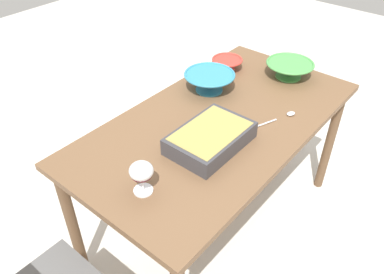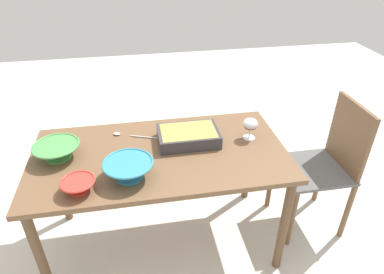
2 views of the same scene
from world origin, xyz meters
TOP-DOWN VIEW (x-y plane):
  - ground_plane at (0.00, 0.00)m, footprint 8.00×8.00m
  - dining_table at (0.00, 0.00)m, footprint 1.47×0.77m
  - chair at (-1.10, -0.01)m, footprint 0.43×0.41m
  - wine_glass at (-0.56, -0.06)m, footprint 0.09×0.09m
  - casserole_dish at (-0.18, -0.09)m, footprint 0.36×0.24m
  - mixing_bowl at (0.42, 0.26)m, footprint 0.17×0.17m
  - small_bowl at (0.57, -0.05)m, footprint 0.26×0.26m
  - serving_bowl at (0.18, 0.20)m, footprint 0.26×0.26m
  - serving_spoon at (0.18, -0.22)m, footprint 0.28×0.12m

SIDE VIEW (x-z plane):
  - ground_plane at x=0.00m, z-range 0.00..0.00m
  - chair at x=-1.10m, z-range 0.05..0.98m
  - dining_table at x=0.00m, z-range 0.29..1.02m
  - serving_spoon at x=0.18m, z-range 0.73..0.75m
  - mixing_bowl at x=0.42m, z-range 0.74..0.81m
  - casserole_dish at x=-0.18m, z-range 0.74..0.82m
  - small_bowl at x=0.57m, z-range 0.74..0.83m
  - serving_bowl at x=0.18m, z-range 0.74..0.84m
  - wine_glass at x=-0.56m, z-range 0.76..0.89m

